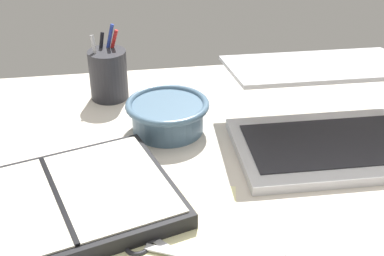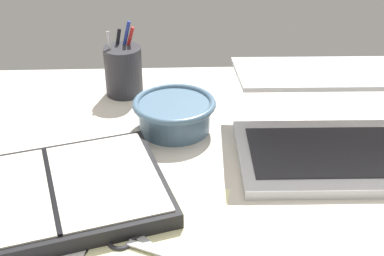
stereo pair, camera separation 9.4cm
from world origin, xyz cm
name	(u,v)px [view 2 (the right image)]	position (x,y,z in cm)	size (l,w,h in cm)	color
desk_top	(192,192)	(0.00, 0.00, 1.00)	(140.00, 100.00, 2.00)	beige
laptop	(334,126)	(26.47, 10.66, 7.29)	(35.81, 33.32, 15.67)	silver
bowl	(174,113)	(-2.65, 19.83, 5.54)	(16.53, 16.53, 6.36)	slate
pen_cup	(123,70)	(-13.81, 36.32, 7.60)	(8.28, 8.28, 16.14)	#28282D
planner	(52,195)	(-22.61, -3.20, 3.53)	(42.09, 35.39, 3.25)	black
scissors	(135,240)	(-8.87, -13.15, 2.34)	(12.61, 11.13, 0.80)	#B7B7BC
paper_sheet_front	(158,237)	(-5.51, -12.23, 2.08)	(19.14, 26.72, 0.16)	#F4EFB2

